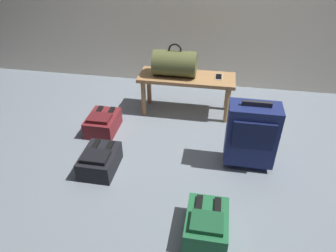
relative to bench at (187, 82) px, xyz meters
The scene contains 8 objects.
ground_plane 0.92m from the bench, 75.45° to the right, with size 6.60×6.60×0.00m, color slate.
bench is the anchor object (origin of this frame).
duffel_bag_olive 0.24m from the bench, behind, with size 0.44×0.26×0.34m.
cell_phone 0.34m from the bench, ahead, with size 0.07×0.14×0.01m.
suitcase_upright_navy 1.01m from the bench, 50.96° to the right, with size 0.41×0.25×0.62m.
backpack_green 1.63m from the bench, 77.86° to the right, with size 0.28×0.38×0.21m.
backpack_maroon 0.96m from the bench, 146.59° to the right, with size 0.28×0.38×0.21m.
backpack_dark 1.25m from the bench, 119.26° to the right, with size 0.28×0.38×0.21m.
Camera 1 is at (0.10, -2.13, 1.80)m, focal length 33.21 mm.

